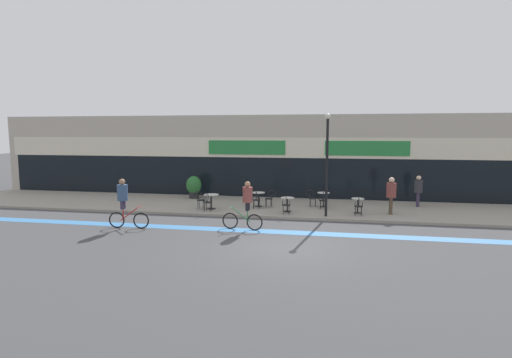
% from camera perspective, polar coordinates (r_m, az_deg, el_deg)
% --- Properties ---
extents(ground_plane, '(120.00, 120.00, 0.00)m').
position_cam_1_polar(ground_plane, '(14.30, 4.27, -9.70)').
color(ground_plane, '#424244').
extents(sidewalk_slab, '(40.00, 5.50, 0.12)m').
position_cam_1_polar(sidewalk_slab, '(21.31, 6.43, -4.09)').
color(sidewalk_slab, gray).
rests_on(sidewalk_slab, ground).
extents(storefront_facade, '(40.00, 4.06, 5.07)m').
position_cam_1_polar(storefront_facade, '(25.69, 7.27, 3.28)').
color(storefront_facade, '#B2A899').
rests_on(storefront_facade, ground).
extents(bike_lane_stripe, '(36.00, 0.70, 0.01)m').
position_cam_1_polar(bike_lane_stripe, '(16.33, 5.09, -7.62)').
color(bike_lane_stripe, '#3D7AB7').
rests_on(bike_lane_stripe, ground).
extents(bistro_table_0, '(0.78, 0.78, 0.75)m').
position_cam_1_polar(bistro_table_0, '(20.58, -6.39, -2.77)').
color(bistro_table_0, black).
rests_on(bistro_table_0, sidewalk_slab).
extents(bistro_table_1, '(0.70, 0.70, 0.76)m').
position_cam_1_polar(bistro_table_1, '(21.11, 0.34, -2.50)').
color(bistro_table_1, black).
rests_on(bistro_table_1, sidewalk_slab).
extents(bistro_table_2, '(0.66, 0.66, 0.71)m').
position_cam_1_polar(bistro_table_2, '(19.79, 4.51, -3.24)').
color(bistro_table_2, black).
rests_on(bistro_table_2, sidewalk_slab).
extents(bistro_table_3, '(0.64, 0.64, 0.76)m').
position_cam_1_polar(bistro_table_3, '(21.30, 9.61, -2.52)').
color(bistro_table_3, black).
rests_on(bistro_table_3, sidewalk_slab).
extents(bistro_table_4, '(0.62, 0.62, 0.73)m').
position_cam_1_polar(bistro_table_4, '(20.01, 14.34, -3.31)').
color(bistro_table_4, black).
rests_on(bistro_table_4, sidewalk_slab).
extents(cafe_chair_0_near, '(0.40, 0.58, 0.90)m').
position_cam_1_polar(cafe_chair_0_near, '(20.00, -6.91, -3.13)').
color(cafe_chair_0_near, black).
rests_on(cafe_chair_0_near, sidewalk_slab).
extents(cafe_chair_0_side, '(0.59, 0.43, 0.90)m').
position_cam_1_polar(cafe_chair_0_side, '(20.77, -8.05, -2.78)').
color(cafe_chair_0_side, black).
rests_on(cafe_chair_0_side, sidewalk_slab).
extents(cafe_chair_1_near, '(0.44, 0.59, 0.90)m').
position_cam_1_polar(cafe_chair_1_near, '(20.50, 0.05, -2.84)').
color(cafe_chair_1_near, black).
rests_on(cafe_chair_1_near, sidewalk_slab).
extents(cafe_chair_1_side, '(0.58, 0.40, 0.90)m').
position_cam_1_polar(cafe_chair_1_side, '(21.01, 2.02, -2.61)').
color(cafe_chair_1_side, black).
rests_on(cafe_chair_1_side, sidewalk_slab).
extents(cafe_chair_2_near, '(0.44, 0.59, 0.90)m').
position_cam_1_polar(cafe_chair_2_near, '(19.18, 4.34, -3.52)').
color(cafe_chair_2_near, black).
rests_on(cafe_chair_2_near, sidewalk_slab).
extents(cafe_chair_3_near, '(0.41, 0.58, 0.90)m').
position_cam_1_polar(cafe_chair_3_near, '(20.69, 9.58, -2.85)').
color(cafe_chair_3_near, black).
rests_on(cafe_chair_3_near, sidewalk_slab).
extents(cafe_chair_3_side, '(0.58, 0.40, 0.90)m').
position_cam_1_polar(cafe_chair_3_side, '(21.32, 7.93, -2.53)').
color(cafe_chair_3_side, black).
rests_on(cafe_chair_3_side, sidewalk_slab).
extents(cafe_chair_4_near, '(0.41, 0.58, 0.90)m').
position_cam_1_polar(cafe_chair_4_near, '(19.39, 14.45, -3.61)').
color(cafe_chair_4_near, black).
rests_on(cafe_chair_4_near, sidewalk_slab).
extents(planter_pot, '(0.90, 0.90, 1.32)m').
position_cam_1_polar(planter_pot, '(24.07, -8.88, -1.03)').
color(planter_pot, '#232326').
rests_on(planter_pot, sidewalk_slab).
extents(lamp_post, '(0.26, 0.26, 4.76)m').
position_cam_1_polar(lamp_post, '(18.68, 10.11, 3.10)').
color(lamp_post, black).
rests_on(lamp_post, sidewalk_slab).
extents(cyclist_0, '(1.75, 0.52, 2.04)m').
position_cam_1_polar(cyclist_0, '(16.46, -1.44, -3.39)').
color(cyclist_0, black).
rests_on(cyclist_0, ground).
extents(cyclist_1, '(1.75, 0.53, 2.10)m').
position_cam_1_polar(cyclist_1, '(17.63, -18.32, -2.86)').
color(cyclist_1, black).
rests_on(cyclist_1, ground).
extents(pedestrian_near_end, '(0.44, 0.44, 1.65)m').
position_cam_1_polar(pedestrian_near_end, '(22.68, 22.17, -1.23)').
color(pedestrian_near_end, '#382D47').
rests_on(pedestrian_near_end, sidewalk_slab).
extents(pedestrian_far_end, '(0.48, 0.48, 1.78)m').
position_cam_1_polar(pedestrian_far_end, '(20.14, 18.76, -1.81)').
color(pedestrian_far_end, '#4C3D2D').
rests_on(pedestrian_far_end, sidewalk_slab).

